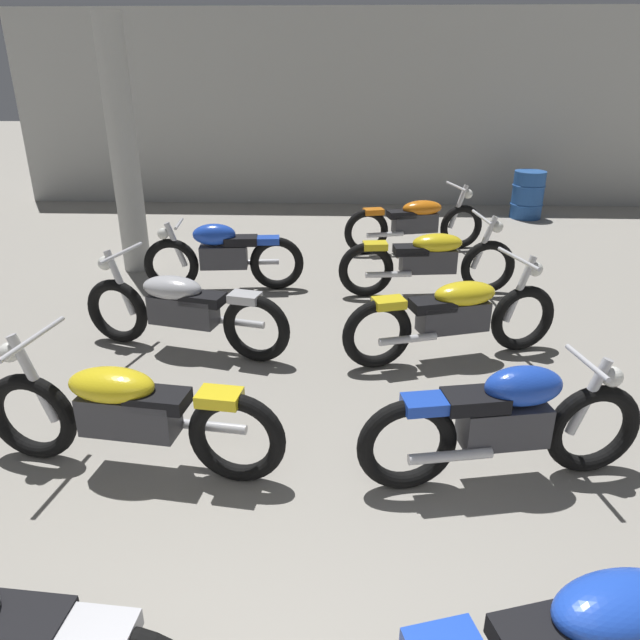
# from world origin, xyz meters

# --- Properties ---
(back_wall) EXTENTS (12.52, 0.24, 3.60)m
(back_wall) POSITION_xyz_m (0.00, 11.50, 1.80)
(back_wall) COLOR #B2B2AD
(back_wall) RESTS_ON ground
(support_pillar) EXTENTS (0.36, 0.36, 3.20)m
(support_pillar) POSITION_xyz_m (-2.66, 7.05, 1.60)
(support_pillar) COLOR #B2B2AD
(support_pillar) RESTS_ON ground
(motorcycle_left_row_1) EXTENTS (2.17, 0.68, 0.97)m
(motorcycle_left_row_1) POSITION_xyz_m (-1.25, 2.65, 0.45)
(motorcycle_left_row_1) COLOR black
(motorcycle_left_row_1) RESTS_ON ground
(motorcycle_left_row_2) EXTENTS (2.13, 0.80, 0.97)m
(motorcycle_left_row_2) POSITION_xyz_m (-1.35, 4.51, 0.45)
(motorcycle_left_row_2) COLOR black
(motorcycle_left_row_2) RESTS_ON ground
(motorcycle_left_row_3) EXTENTS (1.97, 0.52, 0.88)m
(motorcycle_left_row_3) POSITION_xyz_m (-1.29, 6.26, 0.46)
(motorcycle_left_row_3) COLOR black
(motorcycle_left_row_3) RESTS_ON ground
(motorcycle_right_row_1) EXTENTS (1.96, 0.62, 0.88)m
(motorcycle_right_row_1) POSITION_xyz_m (1.28, 2.63, 0.46)
(motorcycle_right_row_1) COLOR black
(motorcycle_right_row_1) RESTS_ON ground
(motorcycle_right_row_2) EXTENTS (2.11, 0.89, 0.97)m
(motorcycle_right_row_2) POSITION_xyz_m (1.25, 4.46, 0.45)
(motorcycle_right_row_2) COLOR black
(motorcycle_right_row_2) RESTS_ON ground
(motorcycle_right_row_3) EXTENTS (2.17, 0.68, 0.97)m
(motorcycle_right_row_3) POSITION_xyz_m (1.23, 6.19, 0.45)
(motorcycle_right_row_3) COLOR black
(motorcycle_right_row_3) RESTS_ON ground
(motorcycle_right_row_4) EXTENTS (2.13, 0.83, 0.97)m
(motorcycle_right_row_4) POSITION_xyz_m (1.27, 8.07, 0.45)
(motorcycle_right_row_4) COLOR black
(motorcycle_right_row_4) RESTS_ON ground
(oil_drum) EXTENTS (0.59, 0.59, 0.85)m
(oil_drum) POSITION_xyz_m (3.54, 10.31, 0.43)
(oil_drum) COLOR #23519E
(oil_drum) RESTS_ON ground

